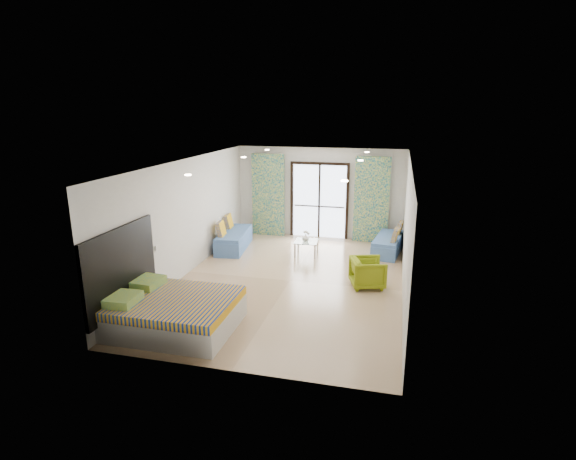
% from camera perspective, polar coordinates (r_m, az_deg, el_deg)
% --- Properties ---
extents(floor, '(5.00, 7.50, 0.01)m').
position_cam_1_polar(floor, '(10.34, 0.27, -6.45)').
color(floor, '#A38361').
rests_on(floor, ground).
extents(ceiling, '(5.00, 7.50, 0.01)m').
position_cam_1_polar(ceiling, '(9.67, 0.29, 8.58)').
color(ceiling, silver).
rests_on(ceiling, ground).
extents(wall_back, '(5.00, 0.01, 2.70)m').
position_cam_1_polar(wall_back, '(13.50, 4.03, 4.69)').
color(wall_back, silver).
rests_on(wall_back, ground).
extents(wall_front, '(5.00, 0.01, 2.70)m').
position_cam_1_polar(wall_front, '(6.51, -7.56, -7.28)').
color(wall_front, silver).
rests_on(wall_front, ground).
extents(wall_left, '(0.01, 7.50, 2.70)m').
position_cam_1_polar(wall_left, '(10.76, -12.77, 1.59)').
color(wall_left, silver).
rests_on(wall_left, ground).
extents(wall_right, '(0.01, 7.50, 2.70)m').
position_cam_1_polar(wall_right, '(9.66, 14.85, -0.11)').
color(wall_right, silver).
rests_on(wall_right, ground).
extents(balcony_door, '(1.76, 0.08, 2.28)m').
position_cam_1_polar(balcony_door, '(13.49, 4.00, 4.29)').
color(balcony_door, black).
rests_on(balcony_door, floor).
extents(balcony_rail, '(1.52, 0.03, 0.04)m').
position_cam_1_polar(balcony_rail, '(13.56, 3.99, 3.02)').
color(balcony_rail, '#595451').
rests_on(balcony_rail, balcony_door).
extents(curtain_left, '(1.00, 0.10, 2.50)m').
position_cam_1_polar(curtain_left, '(13.70, -2.52, 4.44)').
color(curtain_left, beige).
rests_on(curtain_left, floor).
extents(curtain_right, '(1.00, 0.10, 2.50)m').
position_cam_1_polar(curtain_right, '(13.18, 10.55, 3.76)').
color(curtain_right, beige).
rests_on(curtain_right, floor).
extents(downlight_a, '(0.12, 0.12, 0.02)m').
position_cam_1_polar(downlight_a, '(8.27, -12.59, 6.85)').
color(downlight_a, '#FFE0B2').
rests_on(downlight_a, ceiling).
extents(downlight_b, '(0.12, 0.12, 0.02)m').
position_cam_1_polar(downlight_b, '(7.47, 7.18, 6.21)').
color(downlight_b, '#FFE0B2').
rests_on(downlight_b, ceiling).
extents(downlight_c, '(0.12, 0.12, 0.02)m').
position_cam_1_polar(downlight_c, '(11.02, -5.65, 9.18)').
color(downlight_c, '#FFE0B2').
rests_on(downlight_c, ceiling).
extents(downlight_d, '(0.12, 0.12, 0.02)m').
position_cam_1_polar(downlight_d, '(10.43, 9.19, 8.72)').
color(downlight_d, '#FFE0B2').
rests_on(downlight_d, ceiling).
extents(downlight_e, '(0.12, 0.12, 0.02)m').
position_cam_1_polar(downlight_e, '(12.91, -2.67, 10.14)').
color(downlight_e, '#FFE0B2').
rests_on(downlight_e, ceiling).
extents(downlight_f, '(0.12, 0.12, 0.02)m').
position_cam_1_polar(downlight_f, '(12.41, 10.01, 9.72)').
color(downlight_f, '#FFE0B2').
rests_on(downlight_f, ceiling).
extents(headboard, '(0.06, 2.10, 1.50)m').
position_cam_1_polar(headboard, '(8.60, -20.39, -4.59)').
color(headboard, black).
rests_on(headboard, floor).
extents(switch_plate, '(0.02, 0.10, 0.10)m').
position_cam_1_polar(switch_plate, '(9.60, -16.33, -2.19)').
color(switch_plate, silver).
rests_on(switch_plate, wall_left).
extents(bed, '(2.10, 1.71, 0.72)m').
position_cam_1_polar(bed, '(8.39, -14.25, -10.10)').
color(bed, silver).
rests_on(bed, floor).
extents(daybed_left, '(0.90, 1.85, 0.88)m').
position_cam_1_polar(daybed_left, '(12.64, -6.95, -1.15)').
color(daybed_left, '#486EAC').
rests_on(daybed_left, floor).
extents(daybed_right, '(0.85, 1.71, 0.81)m').
position_cam_1_polar(daybed_right, '(12.50, 12.64, -1.72)').
color(daybed_right, '#486EAC').
rests_on(daybed_right, floor).
extents(coffee_table, '(0.64, 0.64, 0.70)m').
position_cam_1_polar(coffee_table, '(11.95, 2.36, -1.60)').
color(coffee_table, silver).
rests_on(coffee_table, floor).
extents(vase, '(0.21, 0.22, 0.18)m').
position_cam_1_polar(vase, '(11.90, 2.26, -1.00)').
color(vase, white).
rests_on(vase, coffee_table).
extents(armchair, '(0.83, 0.86, 0.72)m').
position_cam_1_polar(armchair, '(10.04, 10.09, -5.19)').
color(armchair, olive).
rests_on(armchair, floor).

